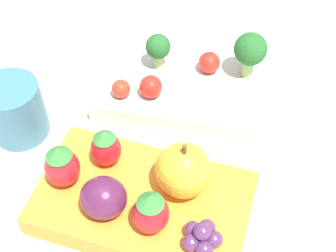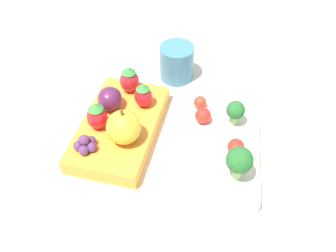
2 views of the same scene
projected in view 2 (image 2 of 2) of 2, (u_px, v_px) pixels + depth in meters
name	position (u px, v px, depth m)	size (l,w,h in m)	color
ground_plane	(167.00, 143.00, 0.61)	(4.00, 4.00, 0.00)	beige
bento_box_savoury	(218.00, 146.00, 0.59)	(0.21, 0.13, 0.03)	silver
bento_box_fruit	(120.00, 127.00, 0.61)	(0.22, 0.14, 0.03)	orange
broccoli_floret_0	(239.00, 161.00, 0.51)	(0.04, 0.04, 0.06)	#93B770
broccoli_floret_1	(235.00, 111.00, 0.58)	(0.03, 0.03, 0.04)	#93B770
cherry_tomato_0	(200.00, 102.00, 0.62)	(0.02, 0.02, 0.02)	red
cherry_tomato_1	(236.00, 147.00, 0.55)	(0.03, 0.03, 0.03)	red
cherry_tomato_2	(203.00, 116.00, 0.60)	(0.03, 0.03, 0.03)	red
apple	(124.00, 127.00, 0.56)	(0.05, 0.05, 0.06)	gold
strawberry_0	(96.00, 117.00, 0.58)	(0.03, 0.03, 0.05)	red
strawberry_1	(129.00, 79.00, 0.64)	(0.03, 0.03, 0.05)	red
strawberry_2	(143.00, 95.00, 0.61)	(0.03, 0.03, 0.05)	red
plum	(110.00, 99.00, 0.61)	(0.04, 0.04, 0.04)	#511E42
grape_cluster	(85.00, 144.00, 0.56)	(0.03, 0.04, 0.03)	#562D5B
drinking_cup	(177.00, 62.00, 0.70)	(0.06, 0.06, 0.07)	teal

